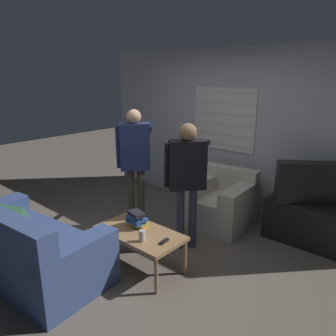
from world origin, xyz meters
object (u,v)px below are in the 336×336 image
(armchair_beige, at_px, (220,202))
(person_right_standing, at_px, (187,171))
(couch_blue, at_px, (24,248))
(tv, at_px, (310,183))
(coffee_table, at_px, (140,235))
(book_stack, at_px, (137,219))
(soda_can, at_px, (142,236))
(person_left_standing, at_px, (135,154))
(spare_remote, at_px, (164,241))

(armchair_beige, distance_m, person_right_standing, 1.12)
(couch_blue, distance_m, tv, 3.50)
(coffee_table, xyz_separation_m, book_stack, (-0.12, 0.07, 0.13))
(book_stack, bearing_deg, coffee_table, -30.86)
(person_right_standing, xyz_separation_m, soda_can, (0.08, -0.86, -0.51))
(coffee_table, distance_m, person_left_standing, 1.29)
(armchair_beige, height_order, coffee_table, armchair_beige)
(couch_blue, height_order, tv, tv)
(couch_blue, height_order, armchair_beige, couch_blue)
(armchair_beige, distance_m, tv, 1.29)
(person_left_standing, bearing_deg, spare_remote, -79.96)
(person_left_standing, xyz_separation_m, book_stack, (0.71, -0.66, -0.54))
(couch_blue, height_order, book_stack, couch_blue)
(person_right_standing, relative_size, book_stack, 6.05)
(soda_can, bearing_deg, spare_remote, 35.52)
(couch_blue, bearing_deg, soda_can, 32.39)
(tv, bearing_deg, spare_remote, 30.57)
(coffee_table, xyz_separation_m, person_right_standing, (0.10, 0.72, 0.62))
(armchair_beige, xyz_separation_m, soda_can, (0.13, -1.74, 0.18))
(tv, bearing_deg, couch_blue, 18.40)
(soda_can, height_order, spare_remote, soda_can)
(tv, bearing_deg, coffee_table, 21.69)
(armchair_beige, bearing_deg, person_left_standing, 40.47)
(person_right_standing, relative_size, spare_remote, 12.10)
(book_stack, bearing_deg, person_right_standing, 71.24)
(armchair_beige, xyz_separation_m, spare_remote, (0.32, -1.61, 0.13))
(book_stack, bearing_deg, soda_can, -34.99)
(coffee_table, height_order, soda_can, soda_can)
(coffee_table, xyz_separation_m, soda_can, (0.18, -0.14, 0.11))
(person_left_standing, relative_size, book_stack, 6.41)
(tv, relative_size, soda_can, 6.35)
(armchair_beige, relative_size, spare_remote, 7.19)
(tv, bearing_deg, armchair_beige, -23.05)
(tv, xyz_separation_m, soda_can, (-1.03, -1.99, -0.32))
(coffee_table, xyz_separation_m, spare_remote, (0.37, -0.00, 0.06))
(couch_blue, relative_size, spare_remote, 14.72)
(coffee_table, height_order, book_stack, book_stack)
(person_left_standing, bearing_deg, couch_blue, -139.52)
(couch_blue, distance_m, coffee_table, 1.27)
(couch_blue, bearing_deg, spare_remote, 32.05)
(person_right_standing, height_order, book_stack, person_right_standing)
(tv, distance_m, person_left_standing, 2.34)
(armchair_beige, distance_m, book_stack, 1.56)
(book_stack, distance_m, spare_remote, 0.50)
(soda_can, bearing_deg, tv, 62.70)
(coffee_table, relative_size, person_left_standing, 0.60)
(couch_blue, xyz_separation_m, person_left_standing, (0.02, 1.66, 0.76))
(person_right_standing, distance_m, book_stack, 0.84)
(tv, xyz_separation_m, person_left_standing, (-2.03, -1.13, 0.25))
(person_left_standing, bearing_deg, coffee_table, -90.11)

